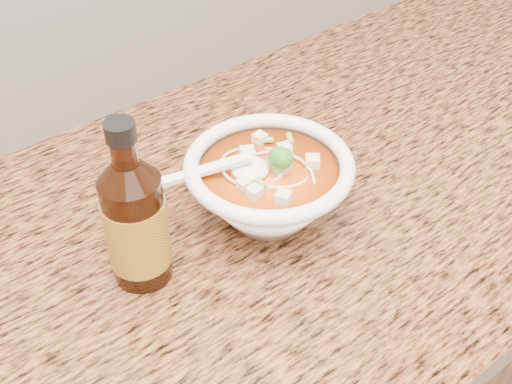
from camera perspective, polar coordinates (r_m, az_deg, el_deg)
counter_slab at (r=0.76m, az=-17.88°, el=-11.35°), size 4.00×0.68×0.04m
soup_bowl at (r=0.79m, az=1.13°, el=0.32°), size 0.22×0.21×0.11m
hot_sauce_bottle at (r=0.71m, az=-10.65°, el=-2.72°), size 0.09×0.09×0.21m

